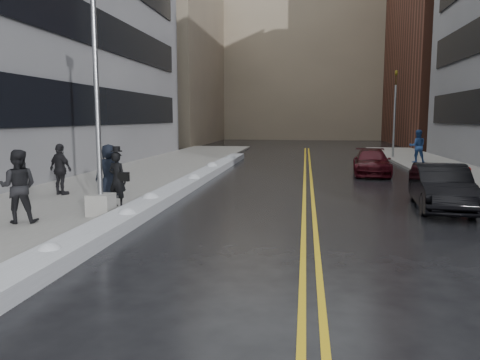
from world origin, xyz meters
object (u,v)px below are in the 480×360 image
(pedestrian_b, at_px, (18,186))
(pedestrian_d, at_px, (61,169))
(fire_hydrant, at_px, (467,175))
(car_maroon, at_px, (372,162))
(pedestrian_east, at_px, (417,146))
(pedestrian_fedora, at_px, (117,180))
(lamppost, at_px, (98,130))
(pedestrian_c, at_px, (109,171))
(traffic_signal, at_px, (395,110))
(car_black, at_px, (441,187))

(pedestrian_b, distance_m, pedestrian_d, 4.54)
(fire_hydrant, xyz_separation_m, car_maroon, (-3.30, 4.09, 0.09))
(fire_hydrant, height_order, pedestrian_east, pedestrian_east)
(pedestrian_b, xyz_separation_m, pedestrian_d, (-1.24, 4.37, -0.05))
(pedestrian_fedora, bearing_deg, lamppost, 108.43)
(fire_hydrant, height_order, pedestrian_c, pedestrian_c)
(pedestrian_d, bearing_deg, pedestrian_b, 129.83)
(pedestrian_east, bearing_deg, traffic_signal, -79.53)
(fire_hydrant, distance_m, car_maroon, 5.25)
(pedestrian_c, bearing_deg, traffic_signal, -149.82)
(lamppost, relative_size, pedestrian_d, 4.19)
(fire_hydrant, xyz_separation_m, pedestrian_fedora, (-12.31, -6.77, 0.45))
(traffic_signal, relative_size, pedestrian_b, 3.14)
(pedestrian_b, height_order, pedestrian_c, pedestrian_b)
(traffic_signal, xyz_separation_m, pedestrian_east, (0.65, -4.40, -2.25))
(pedestrian_c, bearing_deg, pedestrian_b, 52.76)
(pedestrian_b, distance_m, pedestrian_c, 4.01)
(pedestrian_fedora, distance_m, pedestrian_c, 1.77)
(pedestrian_fedora, xyz_separation_m, car_black, (9.92, 1.77, -0.29))
(fire_hydrant, bearing_deg, car_black, -115.59)
(pedestrian_east, xyz_separation_m, car_maroon, (-3.44, -5.52, -0.52))
(lamppost, height_order, pedestrian_east, lamppost)
(traffic_signal, bearing_deg, pedestrian_fedora, -119.62)
(lamppost, distance_m, car_maroon, 15.19)
(fire_hydrant, relative_size, car_black, 0.17)
(traffic_signal, bearing_deg, pedestrian_east, -81.64)
(pedestrian_b, relative_size, pedestrian_d, 1.05)
(pedestrian_d, distance_m, pedestrian_east, 21.08)
(pedestrian_c, xyz_separation_m, pedestrian_east, (13.38, 14.86, 0.08))
(pedestrian_c, relative_size, pedestrian_d, 1.01)
(lamppost, xyz_separation_m, pedestrian_fedora, (-0.01, 1.23, -1.53))
(pedestrian_d, xyz_separation_m, car_maroon, (11.93, 8.91, -0.43))
(pedestrian_fedora, height_order, pedestrian_b, pedestrian_b)
(fire_hydrant, xyz_separation_m, pedestrian_c, (-13.23, -5.26, 0.52))
(car_maroon, bearing_deg, traffic_signal, 78.55)
(traffic_signal, distance_m, pedestrian_d, 24.01)
(lamppost, bearing_deg, fire_hydrant, 33.04)
(pedestrian_fedora, relative_size, pedestrian_east, 0.85)
(lamppost, bearing_deg, pedestrian_fedora, 90.44)
(pedestrian_east, distance_m, car_black, 14.83)
(car_black, bearing_deg, fire_hydrant, 69.86)
(traffic_signal, relative_size, car_maroon, 1.37)
(car_black, bearing_deg, pedestrian_east, 85.58)
(lamppost, distance_m, fire_hydrant, 14.81)
(fire_hydrant, relative_size, pedestrian_b, 0.38)
(car_black, distance_m, car_maroon, 9.13)
(pedestrian_fedora, distance_m, pedestrian_east, 20.57)
(pedestrian_fedora, bearing_deg, car_maroon, -111.71)
(traffic_signal, height_order, pedestrian_fedora, traffic_signal)
(traffic_signal, bearing_deg, fire_hydrant, -87.95)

